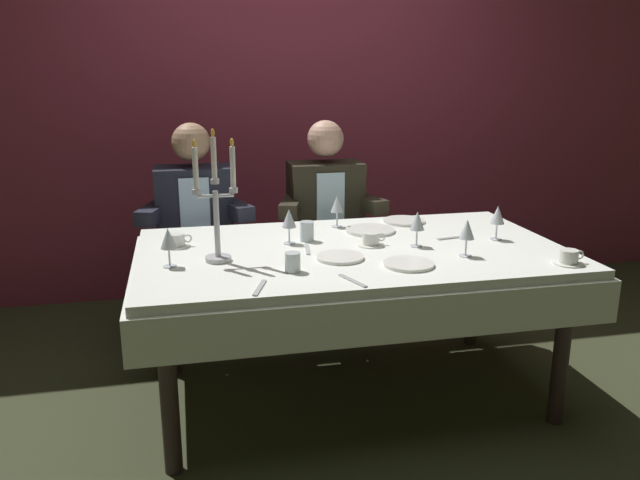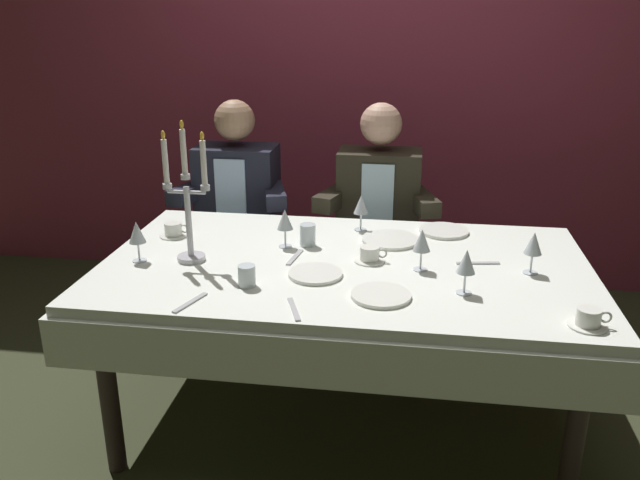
{
  "view_description": "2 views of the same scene",
  "coord_description": "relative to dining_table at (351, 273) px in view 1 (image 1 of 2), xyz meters",
  "views": [
    {
      "loc": [
        -0.74,
        -2.66,
        1.53
      ],
      "look_at": [
        -0.16,
        -0.04,
        0.8
      ],
      "focal_mm": 35.61,
      "sensor_mm": 36.0,
      "label": 1
    },
    {
      "loc": [
        0.25,
        -2.34,
        1.69
      ],
      "look_at": [
        -0.09,
        -0.06,
        0.85
      ],
      "focal_mm": 36.15,
      "sensor_mm": 36.0,
      "label": 2
    }
  ],
  "objects": [
    {
      "name": "ground_plane",
      "position": [
        0.0,
        0.0,
        -0.62
      ],
      "size": [
        12.0,
        12.0,
        0.0
      ],
      "primitive_type": "plane",
      "color": "#353923"
    },
    {
      "name": "back_wall",
      "position": [
        0.0,
        1.66,
        0.73
      ],
      "size": [
        6.0,
        0.12,
        2.7
      ],
      "primitive_type": "cube",
      "color": "maroon",
      "rests_on": "ground_plane"
    },
    {
      "name": "dining_table",
      "position": [
        0.0,
        0.0,
        0.0
      ],
      "size": [
        1.94,
        1.14,
        0.74
      ],
      "color": "white",
      "rests_on": "ground_plane"
    },
    {
      "name": "candelabra",
      "position": [
        -0.6,
        -0.07,
        0.34
      ],
      "size": [
        0.19,
        0.11,
        0.55
      ],
      "color": "silver",
      "rests_on": "dining_table"
    },
    {
      "name": "dinner_plate_0",
      "position": [
        0.17,
        0.26,
        0.13
      ],
      "size": [
        0.24,
        0.24,
        0.01
      ],
      "primitive_type": "cylinder",
      "color": "white",
      "rests_on": "dining_table"
    },
    {
      "name": "dinner_plate_1",
      "position": [
        -0.09,
        -0.15,
        0.13
      ],
      "size": [
        0.2,
        0.2,
        0.01
      ],
      "primitive_type": "cylinder",
      "color": "white",
      "rests_on": "dining_table"
    },
    {
      "name": "dinner_plate_2",
      "position": [
        0.4,
        0.41,
        0.13
      ],
      "size": [
        0.22,
        0.22,
        0.01
      ],
      "primitive_type": "cylinder",
      "color": "white",
      "rests_on": "dining_table"
    },
    {
      "name": "dinner_plate_3",
      "position": [
        0.16,
        -0.31,
        0.13
      ],
      "size": [
        0.21,
        0.21,
        0.01
      ],
      "primitive_type": "cylinder",
      "color": "white",
      "rests_on": "dining_table"
    },
    {
      "name": "wine_glass_0",
      "position": [
        0.44,
        -0.24,
        0.23
      ],
      "size": [
        0.07,
        0.07,
        0.16
      ],
      "color": "silver",
      "rests_on": "dining_table"
    },
    {
      "name": "wine_glass_1",
      "position": [
        -0.27,
        0.13,
        0.23
      ],
      "size": [
        0.07,
        0.07,
        0.16
      ],
      "color": "silver",
      "rests_on": "dining_table"
    },
    {
      "name": "wine_glass_2",
      "position": [
        0.03,
        0.39,
        0.23
      ],
      "size": [
        0.07,
        0.07,
        0.16
      ],
      "color": "silver",
      "rests_on": "dining_table"
    },
    {
      "name": "wine_glass_3",
      "position": [
        -0.8,
        -0.11,
        0.23
      ],
      "size": [
        0.07,
        0.07,
        0.16
      ],
      "color": "silver",
      "rests_on": "dining_table"
    },
    {
      "name": "wine_glass_4",
      "position": [
        0.29,
        -0.04,
        0.23
      ],
      "size": [
        0.07,
        0.07,
        0.16
      ],
      "color": "silver",
      "rests_on": "dining_table"
    },
    {
      "name": "wine_glass_5",
      "position": [
        0.7,
        -0.01,
        0.24
      ],
      "size": [
        0.07,
        0.07,
        0.16
      ],
      "color": "silver",
      "rests_on": "dining_table"
    },
    {
      "name": "water_tumbler_0",
      "position": [
        -0.32,
        -0.28,
        0.16
      ],
      "size": [
        0.06,
        0.06,
        0.08
      ],
      "primitive_type": "cylinder",
      "color": "silver",
      "rests_on": "dining_table"
    },
    {
      "name": "water_tumbler_1",
      "position": [
        -0.18,
        0.16,
        0.17
      ],
      "size": [
        0.07,
        0.07,
        0.09
      ],
      "primitive_type": "cylinder",
      "color": "silver",
      "rests_on": "dining_table"
    },
    {
      "name": "coffee_cup_0",
      "position": [
        0.81,
        -0.43,
        0.15
      ],
      "size": [
        0.13,
        0.12,
        0.06
      ],
      "color": "white",
      "rests_on": "dining_table"
    },
    {
      "name": "coffee_cup_1",
      "position": [
        0.1,
        0.02,
        0.15
      ],
      "size": [
        0.13,
        0.12,
        0.06
      ],
      "color": "white",
      "rests_on": "dining_table"
    },
    {
      "name": "coffee_cup_2",
      "position": [
        -0.77,
        0.19,
        0.15
      ],
      "size": [
        0.13,
        0.12,
        0.06
      ],
      "color": "white",
      "rests_on": "dining_table"
    },
    {
      "name": "fork_0",
      "position": [
        -0.48,
        -0.45,
        0.12
      ],
      "size": [
        0.07,
        0.17,
        0.01
      ],
      "primitive_type": "cube",
      "rotation": [
        0.0,
        0.0,
        1.23
      ],
      "color": "#B7B7BC",
      "rests_on": "dining_table"
    },
    {
      "name": "spoon_1",
      "position": [
        0.52,
        0.05,
        0.12
      ],
      "size": [
        0.17,
        0.04,
        0.01
      ],
      "primitive_type": "cube",
      "rotation": [
        0.0,
        0.0,
        0.16
      ],
      "color": "#B7B7BC",
      "rests_on": "dining_table"
    },
    {
      "name": "fork_2",
      "position": [
        -0.12,
        -0.45,
        0.12
      ],
      "size": [
        0.07,
        0.17,
        0.01
      ],
      "primitive_type": "cube",
      "rotation": [
        0.0,
        0.0,
        1.92
      ],
      "color": "#B7B7BC",
      "rests_on": "dining_table"
    },
    {
      "name": "spoon_3",
      "position": [
        -0.2,
        0.01,
        0.12
      ],
      "size": [
        0.04,
        0.17,
        0.01
      ],
      "primitive_type": "cube",
      "rotation": [
        0.0,
        0.0,
        1.43
      ],
      "color": "#B7B7BC",
      "rests_on": "dining_table"
    },
    {
      "name": "seated_diner_0",
      "position": [
        -0.67,
        0.89,
        0.11
      ],
      "size": [
        0.63,
        0.48,
        1.24
      ],
      "color": "#322526",
      "rests_on": "ground_plane"
    },
    {
      "name": "seated_diner_1",
      "position": [
        0.08,
        0.89,
        0.11
      ],
      "size": [
        0.63,
        0.48,
        1.24
      ],
      "color": "#322526",
      "rests_on": "ground_plane"
    }
  ]
}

